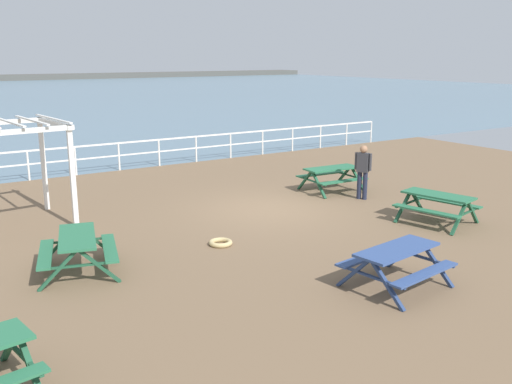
{
  "coord_description": "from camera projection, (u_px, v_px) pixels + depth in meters",
  "views": [
    {
      "loc": [
        -8.79,
        -12.9,
        4.29
      ],
      "look_at": [
        -0.97,
        -0.81,
        0.8
      ],
      "focal_mm": 39.66,
      "sensor_mm": 36.0,
      "label": 1
    }
  ],
  "objects": [
    {
      "name": "picnic_table_far_right",
      "position": [
        438.0,
        201.0,
        14.73
      ],
      "size": [
        1.87,
        2.09,
        0.8
      ],
      "rotation": [
        0.0,
        0.0,
        1.8
      ],
      "color": "#286B47",
      "rests_on": "ground"
    },
    {
      "name": "visitor",
      "position": [
        363.0,
        169.0,
        17.1
      ],
      "size": [
        0.35,
        0.48,
        1.66
      ],
      "rotation": [
        0.0,
        0.0,
        3.63
      ],
      "color": "#1E2338",
      "rests_on": "ground"
    },
    {
      "name": "picnic_table_mid_centre",
      "position": [
        78.0,
        245.0,
        11.36
      ],
      "size": [
        1.92,
        2.13,
        0.8
      ],
      "rotation": [
        0.0,
        0.0,
        1.3
      ],
      "color": "#286B47",
      "rests_on": "ground"
    },
    {
      "name": "seaward_railing",
      "position": [
        159.0,
        148.0,
        22.33
      ],
      "size": [
        23.07,
        0.07,
        1.08
      ],
      "color": "white",
      "rests_on": "ground"
    },
    {
      "name": "lattice_pergola",
      "position": [
        12.0,
        149.0,
        14.22
      ],
      "size": [
        2.65,
        2.77,
        2.7
      ],
      "rotation": [
        0.0,
        0.0,
        0.1
      ],
      "color": "white",
      "rests_on": "ground"
    },
    {
      "name": "ground_plane",
      "position": [
        269.0,
        213.0,
        16.2
      ],
      "size": [
        30.0,
        24.0,
        0.2
      ],
      "primitive_type": "cube",
      "color": "brown"
    },
    {
      "name": "rope_coil",
      "position": [
        221.0,
        243.0,
        13.12
      ],
      "size": [
        0.55,
        0.55,
        0.11
      ],
      "primitive_type": "torus",
      "color": "tan",
      "rests_on": "ground"
    },
    {
      "name": "picnic_table_near_left",
      "position": [
        332.0,
        173.0,
        18.21
      ],
      "size": [
        1.89,
        1.64,
        0.8
      ],
      "rotation": [
        0.0,
        0.0,
        -0.06
      ],
      "color": "#286B47",
      "rests_on": "ground"
    },
    {
      "name": "picnic_table_far_left",
      "position": [
        397.0,
        258.0,
        10.63
      ],
      "size": [
        1.98,
        1.75,
        0.8
      ],
      "rotation": [
        0.0,
        0.0,
        0.13
      ],
      "color": "#334C84",
      "rests_on": "ground"
    }
  ]
}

